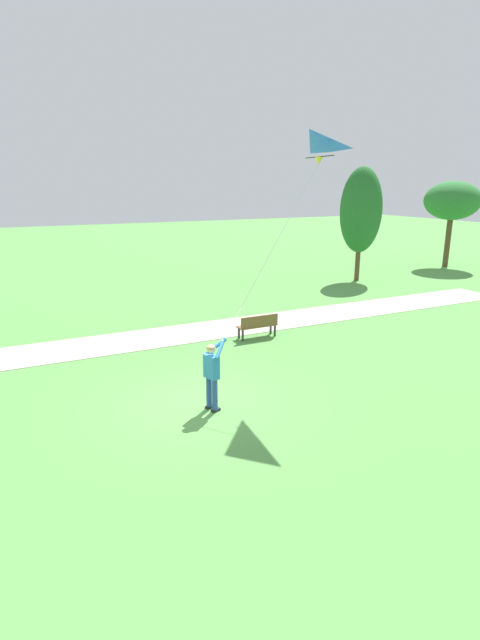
# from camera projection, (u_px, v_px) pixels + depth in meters

# --- Properties ---
(ground_plane) EXTENTS (120.00, 120.00, 0.00)m
(ground_plane) POSITION_uv_depth(u_px,v_px,m) (198.00, 403.00, 12.53)
(ground_plane) COLOR #569947
(walkway_path) EXTENTS (2.45, 32.00, 0.02)m
(walkway_path) POSITION_uv_depth(u_px,v_px,m) (191.00, 333.00, 18.45)
(walkway_path) COLOR #B7AD99
(walkway_path) RESTS_ON ground
(person_kite_flyer) EXTENTS (0.51, 0.63, 1.83)m
(person_kite_flyer) POSITION_uv_depth(u_px,v_px,m) (212.00, 371.00, 11.90)
(person_kite_flyer) COLOR #232328
(person_kite_flyer) RESTS_ON ground
(flying_kite) EXTENTS (1.67, 3.33, 4.99)m
(flying_kite) POSITION_uv_depth(u_px,v_px,m) (309.00, 149.00, 12.65)
(flying_kite) COLOR blue
(park_bench_near_walkway) EXTENTS (0.44, 1.50, 0.88)m
(park_bench_near_walkway) POSITION_uv_depth(u_px,v_px,m) (258.00, 325.00, 17.71)
(park_bench_near_walkway) COLOR brown
(park_bench_near_walkway) RESTS_ON ground
(tree_treeline_center) EXTENTS (3.60, 3.71, 5.69)m
(tree_treeline_center) POSITION_uv_depth(u_px,v_px,m) (452.00, 201.00, 32.20)
(tree_treeline_center) COLOR brown
(tree_treeline_center) RESTS_ON ground
(tree_behind_path) EXTENTS (2.31, 2.40, 6.45)m
(tree_behind_path) POSITION_uv_depth(u_px,v_px,m) (361.00, 210.00, 27.43)
(tree_behind_path) COLOR brown
(tree_behind_path) RESTS_ON ground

